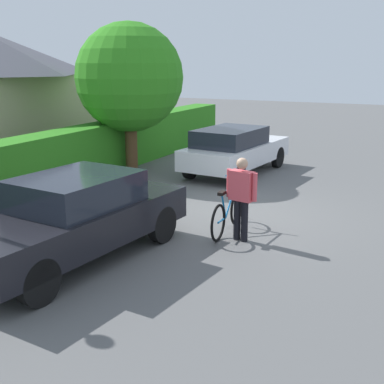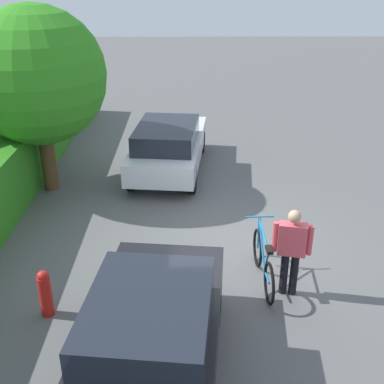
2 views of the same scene
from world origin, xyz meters
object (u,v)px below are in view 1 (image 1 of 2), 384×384
Objects in this scene: fire_hydrant at (56,201)px; bicycle at (228,213)px; parked_car_far at (235,149)px; tree_kerbside at (129,78)px; parked_car_near at (75,217)px; person_rider at (241,193)px.

bicycle is at bearing -76.56° from fire_hydrant.
parked_car_far is 3.65m from tree_kerbside.
parked_car_near reaches higher than parked_car_far.
bicycle is 1.14× the size of person_rider.
tree_kerbside is at bearing 13.51° from fire_hydrant.
fire_hydrant is (-0.52, 3.87, -0.49)m from person_rider.
parked_car_far is at bearing 22.16° from person_rider.
fire_hydrant is (-4.75, -1.14, -2.32)m from tree_kerbside.
parked_car_far is 0.98× the size of tree_kerbside.
parked_car_near is at bearing 133.90° from person_rider.
parked_car_far is 5.31m from bicycle.
fire_hydrant is at bearing 103.44° from bicycle.
person_rider is 3.94m from fire_hydrant.
parked_car_far reaches higher than bicycle.
parked_car_far is at bearing -16.35° from fire_hydrant.
person_rider is 0.36× the size of tree_kerbside.
bicycle is at bearing -160.34° from parked_car_far.
tree_kerbside is at bearing 49.78° from bicycle.
parked_car_near is 2.50× the size of bicycle.
fire_hydrant is (1.55, 1.72, -0.34)m from parked_car_near.
parked_car_far is 2.36× the size of bicycle.
parked_car_near reaches higher than bicycle.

